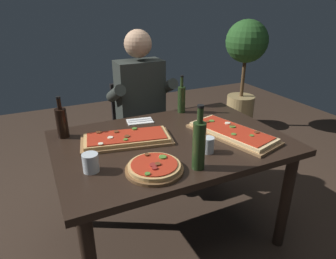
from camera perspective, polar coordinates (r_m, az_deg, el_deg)
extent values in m
plane|color=#38281E|center=(2.24, 0.58, -19.31)|extent=(6.40, 6.40, 0.00)
cube|color=black|center=(1.83, 0.67, -2.57)|extent=(1.40, 0.96, 0.04)
cylinder|color=black|center=(2.09, 21.72, -12.72)|extent=(0.07, 0.07, 0.70)
cylinder|color=black|center=(2.22, -18.98, -9.95)|extent=(0.07, 0.07, 0.70)
cylinder|color=black|center=(2.59, 9.11, -3.77)|extent=(0.07, 0.07, 0.70)
cube|color=olive|center=(1.82, -7.96, -2.09)|extent=(0.58, 0.35, 0.02)
cube|color=tan|center=(1.81, -7.99, -1.58)|extent=(0.54, 0.31, 0.02)
cube|color=#B72D19|center=(1.80, -8.01, -1.20)|extent=(0.49, 0.28, 0.01)
cylinder|color=beige|center=(1.72, -12.90, -2.69)|extent=(0.03, 0.03, 0.00)
cylinder|color=brown|center=(1.87, -13.22, -0.50)|extent=(0.03, 0.03, 0.01)
cylinder|color=#4C7F2D|center=(1.74, -8.20, -1.92)|extent=(0.03, 0.03, 0.01)
cylinder|color=brown|center=(1.85, -9.95, -0.44)|extent=(0.03, 0.03, 0.01)
cylinder|color=#4C7F2D|center=(1.88, -6.49, 0.15)|extent=(0.03, 0.03, 0.01)
cylinder|color=beige|center=(1.78, -11.09, -1.52)|extent=(0.03, 0.03, 0.00)
cylinder|color=brown|center=(1.78, -7.91, -1.30)|extent=(0.03, 0.03, 0.01)
cube|color=olive|center=(1.92, 12.25, -0.90)|extent=(0.40, 0.63, 0.02)
cube|color=#E5C184|center=(1.92, 12.30, -0.41)|extent=(0.36, 0.58, 0.02)
cube|color=#B72D19|center=(1.91, 12.33, -0.06)|extent=(0.32, 0.53, 0.01)
cylinder|color=#4C7F2D|center=(1.94, 12.35, 0.56)|extent=(0.04, 0.04, 0.01)
cylinder|color=brown|center=(1.95, 12.26, 0.71)|extent=(0.03, 0.03, 0.01)
cylinder|color=brown|center=(1.90, 16.73, -0.52)|extent=(0.03, 0.03, 0.01)
cylinder|color=#4C7F2D|center=(1.84, 12.56, -0.88)|extent=(0.03, 0.03, 0.00)
cylinder|color=#4C7F2D|center=(1.85, 15.87, -1.11)|extent=(0.03, 0.03, 0.00)
cylinder|color=brown|center=(1.99, 7.65, 1.52)|extent=(0.03, 0.03, 0.01)
cylinder|color=beige|center=(1.99, 11.42, 1.22)|extent=(0.04, 0.04, 0.01)
cylinder|color=#4C7F2D|center=(2.01, 8.45, 1.66)|extent=(0.04, 0.04, 0.01)
cylinder|color=brown|center=(1.50, -2.66, -7.72)|extent=(0.30, 0.30, 0.02)
cylinder|color=tan|center=(1.49, -2.67, -7.13)|extent=(0.27, 0.27, 0.02)
cylinder|color=#B72D19|center=(1.49, -2.68, -6.70)|extent=(0.23, 0.23, 0.01)
cylinder|color=brown|center=(1.47, -1.99, -6.69)|extent=(0.03, 0.03, 0.01)
cylinder|color=brown|center=(1.56, -4.07, -4.86)|extent=(0.03, 0.03, 0.01)
cylinder|color=beige|center=(1.54, -1.19, -5.25)|extent=(0.03, 0.03, 0.01)
cylinder|color=maroon|center=(1.44, -2.62, -7.48)|extent=(0.03, 0.03, 0.01)
cylinder|color=#4C7F2D|center=(1.53, -1.02, -5.33)|extent=(0.04, 0.04, 0.01)
cylinder|color=maroon|center=(1.47, -2.84, -6.84)|extent=(0.04, 0.04, 0.01)
cylinder|color=#4C7F2D|center=(1.40, -3.97, -8.53)|extent=(0.03, 0.03, 0.01)
cylinder|color=black|center=(1.94, -19.79, 1.15)|extent=(0.07, 0.07, 0.19)
cylinder|color=black|center=(1.90, -20.31, 4.68)|extent=(0.03, 0.03, 0.07)
cylinder|color=black|center=(1.89, -20.48, 5.81)|extent=(0.03, 0.03, 0.01)
cylinder|color=#233819|center=(1.48, 5.98, -3.22)|extent=(0.07, 0.07, 0.25)
cylinder|color=#233819|center=(1.41, 6.26, 2.74)|extent=(0.03, 0.03, 0.08)
cylinder|color=black|center=(1.40, 6.34, 4.48)|extent=(0.03, 0.03, 0.01)
cylinder|color=#233819|center=(2.25, 2.63, 5.76)|extent=(0.06, 0.06, 0.20)
cylinder|color=#233819|center=(2.21, 2.70, 9.15)|extent=(0.02, 0.02, 0.08)
cylinder|color=black|center=(2.20, 2.72, 10.27)|extent=(0.02, 0.02, 0.01)
cylinder|color=silver|center=(1.67, 7.73, -2.98)|extent=(0.07, 0.07, 0.09)
cylinder|color=silver|center=(1.53, -14.73, -6.23)|extent=(0.08, 0.08, 0.10)
cube|color=white|center=(2.10, -5.44, 1.60)|extent=(0.20, 0.14, 0.01)
cube|color=silver|center=(2.08, -5.35, 1.56)|extent=(0.17, 0.04, 0.00)
cube|color=silver|center=(2.12, -5.54, 1.91)|extent=(0.17, 0.04, 0.00)
cube|color=black|center=(2.64, -5.13, -1.12)|extent=(0.44, 0.44, 0.04)
cube|color=black|center=(2.73, -6.79, 4.87)|extent=(0.40, 0.04, 0.42)
cylinder|color=black|center=(2.53, -7.47, -8.15)|extent=(0.04, 0.04, 0.41)
cylinder|color=black|center=(2.65, 0.38, -6.36)|extent=(0.04, 0.04, 0.41)
cylinder|color=black|center=(2.85, -9.91, -4.46)|extent=(0.04, 0.04, 0.41)
cylinder|color=black|center=(2.96, -2.83, -3.03)|extent=(0.04, 0.04, 0.41)
cylinder|color=#23232D|center=(2.55, -5.64, -7.24)|extent=(0.11, 0.11, 0.45)
cylinder|color=#23232D|center=(2.61, -1.50, -6.30)|extent=(0.11, 0.11, 0.45)
cube|color=#23232D|center=(2.52, -4.39, -0.32)|extent=(0.34, 0.40, 0.12)
cube|color=#2D332D|center=(2.50, -5.46, 7.25)|extent=(0.38, 0.22, 0.52)
sphere|color=tan|center=(2.42, -5.83, 16.16)|extent=(0.22, 0.22, 0.22)
cylinder|color=#2D332D|center=(2.38, -10.06, 6.83)|extent=(0.09, 0.31, 0.21)
cylinder|color=#2D332D|center=(2.53, -0.35, 8.17)|extent=(0.09, 0.31, 0.21)
cylinder|color=tan|center=(4.02, 13.68, 3.61)|extent=(0.35, 0.35, 0.40)
cylinder|color=brown|center=(3.90, 14.30, 9.68)|extent=(0.04, 0.04, 0.48)
sphere|color=#285623|center=(3.82, 14.98, 16.15)|extent=(0.51, 0.51, 0.51)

